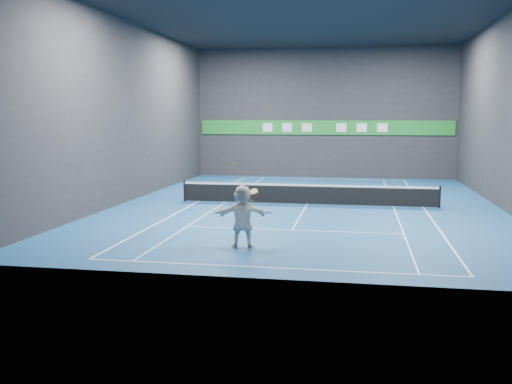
% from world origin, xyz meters
% --- Properties ---
extents(ground, '(26.00, 26.00, 0.00)m').
position_xyz_m(ground, '(0.00, 0.00, 0.00)').
color(ground, navy).
rests_on(ground, ground).
extents(ceiling, '(26.00, 26.00, 0.00)m').
position_xyz_m(ceiling, '(0.00, 0.00, 9.00)').
color(ceiling, black).
rests_on(ceiling, ground).
extents(wall_back, '(18.00, 0.10, 9.00)m').
position_xyz_m(wall_back, '(0.00, 13.00, 4.50)').
color(wall_back, '#27272A').
rests_on(wall_back, ground).
extents(wall_front, '(18.00, 0.10, 9.00)m').
position_xyz_m(wall_front, '(0.00, -13.00, 4.50)').
color(wall_front, '#27272A').
rests_on(wall_front, ground).
extents(wall_left, '(0.10, 26.00, 9.00)m').
position_xyz_m(wall_left, '(-9.00, 0.00, 4.50)').
color(wall_left, '#27272A').
rests_on(wall_left, ground).
extents(wall_right, '(0.10, 26.00, 9.00)m').
position_xyz_m(wall_right, '(9.00, 0.00, 4.50)').
color(wall_right, '#27272A').
rests_on(wall_right, ground).
extents(baseline_near, '(10.98, 0.08, 0.01)m').
position_xyz_m(baseline_near, '(0.00, -11.89, 0.00)').
color(baseline_near, white).
rests_on(baseline_near, ground).
extents(baseline_far, '(10.98, 0.08, 0.01)m').
position_xyz_m(baseline_far, '(0.00, 11.89, 0.00)').
color(baseline_far, white).
rests_on(baseline_far, ground).
extents(sideline_doubles_left, '(0.08, 23.78, 0.01)m').
position_xyz_m(sideline_doubles_left, '(-5.49, 0.00, 0.00)').
color(sideline_doubles_left, white).
rests_on(sideline_doubles_left, ground).
extents(sideline_doubles_right, '(0.08, 23.78, 0.01)m').
position_xyz_m(sideline_doubles_right, '(5.49, 0.00, 0.00)').
color(sideline_doubles_right, white).
rests_on(sideline_doubles_right, ground).
extents(sideline_singles_left, '(0.06, 23.78, 0.01)m').
position_xyz_m(sideline_singles_left, '(-4.11, 0.00, 0.00)').
color(sideline_singles_left, white).
rests_on(sideline_singles_left, ground).
extents(sideline_singles_right, '(0.06, 23.78, 0.01)m').
position_xyz_m(sideline_singles_right, '(4.11, 0.00, 0.00)').
color(sideline_singles_right, white).
rests_on(sideline_singles_right, ground).
extents(service_line_near, '(8.23, 0.06, 0.01)m').
position_xyz_m(service_line_near, '(0.00, -6.40, 0.00)').
color(service_line_near, white).
rests_on(service_line_near, ground).
extents(service_line_far, '(8.23, 0.06, 0.01)m').
position_xyz_m(service_line_far, '(0.00, 6.40, 0.00)').
color(service_line_far, white).
rests_on(service_line_far, ground).
extents(center_service_line, '(0.06, 12.80, 0.01)m').
position_xyz_m(center_service_line, '(0.00, 0.00, 0.00)').
color(center_service_line, white).
rests_on(center_service_line, ground).
extents(player, '(1.99, 0.95, 2.06)m').
position_xyz_m(player, '(-1.27, -9.47, 1.03)').
color(player, white).
rests_on(player, ground).
extents(tennis_ball, '(0.06, 0.06, 0.06)m').
position_xyz_m(tennis_ball, '(-1.56, -9.47, 2.74)').
color(tennis_ball, '#CCE325').
rests_on(tennis_ball, player).
extents(tennis_net, '(12.50, 0.10, 1.07)m').
position_xyz_m(tennis_net, '(0.00, 0.00, 0.54)').
color(tennis_net, black).
rests_on(tennis_net, ground).
extents(sponsor_banner, '(17.64, 0.11, 1.00)m').
position_xyz_m(sponsor_banner, '(0.00, 12.93, 3.50)').
color(sponsor_banner, '#1D862D').
rests_on(sponsor_banner, wall_back).
extents(tennis_racket, '(0.42, 0.35, 0.60)m').
position_xyz_m(tennis_racket, '(-0.90, -9.42, 1.72)').
color(tennis_racket, '#AC1612').
rests_on(tennis_racket, player).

